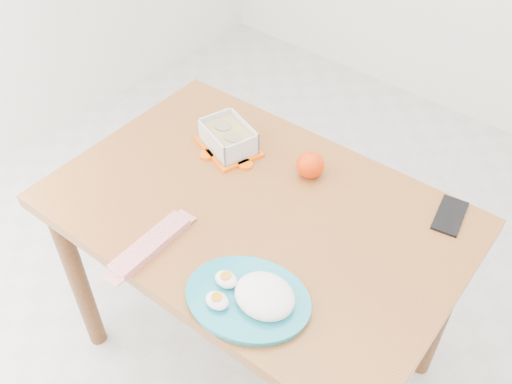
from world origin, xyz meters
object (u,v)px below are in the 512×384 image
Objects in this scene: rice_plate at (253,296)px; smartphone at (450,216)px; dining_table at (256,234)px; food_container at (228,138)px; orange_fruit at (310,165)px.

rice_plate is 0.60m from smartphone.
dining_table is 0.31m from food_container.
rice_plate is (0.42, -0.39, -0.01)m from food_container.
food_container is at bearing -177.33° from smartphone.
rice_plate is at bearing -53.55° from dining_table.
smartphone is (0.65, 0.16, -0.04)m from food_container.
food_container is at bearing -167.41° from orange_fruit.
food_container is at bearing 119.95° from rice_plate.
smartphone is at bearing 32.35° from food_container.
orange_fruit is (0.26, 0.06, 0.00)m from food_container.
food_container reaches higher than smartphone.
rice_plate is (0.19, -0.24, 0.13)m from dining_table.
food_container is 1.60× the size of smartphone.
rice_plate is (0.16, -0.44, -0.01)m from orange_fruit.
smartphone is at bearing 34.09° from dining_table.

